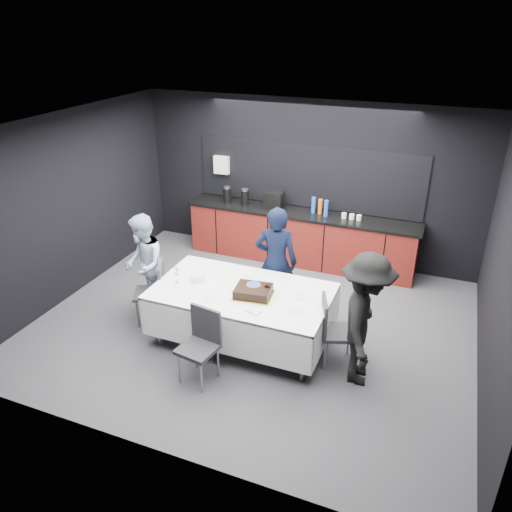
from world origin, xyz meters
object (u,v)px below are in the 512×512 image
(person_left, at_px, (144,265))
(person_right, at_px, (365,320))
(plate_stack, at_px, (198,277))
(champagne_flute, at_px, (176,272))
(cake_assembly, at_px, (253,291))
(chair_right, at_px, (332,327))
(person_center, at_px, (276,262))
(chair_left, at_px, (155,288))
(party_table, at_px, (242,299))
(chair_near, at_px, (201,340))

(person_left, relative_size, person_right, 0.90)
(plate_stack, height_order, champagne_flute, champagne_flute)
(cake_assembly, bearing_deg, champagne_flute, -176.52)
(chair_right, relative_size, person_center, 0.55)
(chair_left, distance_m, person_right, 3.00)
(party_table, distance_m, chair_right, 1.24)
(chair_near, distance_m, person_center, 1.76)
(cake_assembly, height_order, plate_stack, cake_assembly)
(party_table, xyz_separation_m, plate_stack, (-0.65, 0.02, 0.19))
(chair_near, height_order, person_center, person_center)
(party_table, relative_size, person_center, 1.39)
(cake_assembly, xyz_separation_m, chair_right, (1.04, 0.04, -0.31))
(chair_right, bearing_deg, person_center, 140.99)
(chair_right, height_order, person_right, person_right)
(person_right, bearing_deg, champagne_flute, 81.58)
(chair_left, height_order, person_right, person_right)
(chair_left, bearing_deg, plate_stack, 2.69)
(chair_left, distance_m, chair_near, 1.47)
(plate_stack, xyz_separation_m, person_left, (-0.97, 0.16, -0.07))
(plate_stack, height_order, person_left, person_left)
(person_center, bearing_deg, chair_near, 68.72)
(party_table, xyz_separation_m, chair_near, (-0.15, -0.88, -0.11))
(person_right, bearing_deg, chair_left, 79.50)
(cake_assembly, bearing_deg, party_table, 159.92)
(plate_stack, distance_m, chair_left, 0.75)
(champagne_flute, xyz_separation_m, person_center, (1.07, 0.96, -0.10))
(champagne_flute, distance_m, chair_right, 2.16)
(party_table, distance_m, chair_left, 1.35)
(chair_right, bearing_deg, party_table, 178.70)
(cake_assembly, relative_size, champagne_flute, 2.37)
(plate_stack, bearing_deg, champagne_flute, -147.64)
(cake_assembly, relative_size, chair_right, 0.57)
(party_table, bearing_deg, person_center, 77.66)
(chair_near, xyz_separation_m, person_right, (1.79, 0.68, 0.30))
(cake_assembly, bearing_deg, person_center, 90.69)
(cake_assembly, bearing_deg, person_right, -5.02)
(chair_right, relative_size, person_left, 0.61)
(chair_right, bearing_deg, plate_stack, 178.65)
(chair_right, xyz_separation_m, person_right, (0.41, -0.17, 0.30))
(chair_left, bearing_deg, person_left, 144.85)
(person_left, bearing_deg, chair_left, 24.13)
(champagne_flute, distance_m, person_center, 1.44)
(cake_assembly, height_order, person_left, person_left)
(cake_assembly, xyz_separation_m, plate_stack, (-0.84, 0.09, -0.01))
(party_table, bearing_deg, cake_assembly, -20.08)
(plate_stack, height_order, chair_right, chair_right)
(plate_stack, distance_m, person_center, 1.16)
(chair_left, xyz_separation_m, person_left, (-0.28, 0.20, 0.22))
(party_table, relative_size, chair_near, 2.51)
(chair_near, relative_size, person_center, 0.55)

